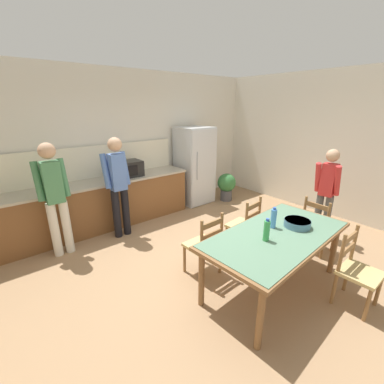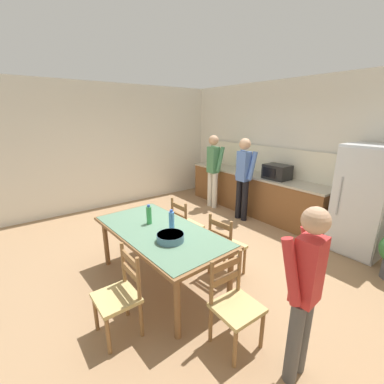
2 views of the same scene
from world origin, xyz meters
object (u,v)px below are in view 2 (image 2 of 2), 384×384
Objects in this scene: bottle_near_centre at (149,215)px; chair_side_far_left at (186,226)px; chair_side_near_right at (120,295)px; dining_table at (160,235)px; bottle_off_centre at (172,221)px; chair_head_end at (234,304)px; refrigerator at (364,201)px; person_at_counter at (243,175)px; chair_side_far_right at (226,246)px; person_by_table at (305,288)px; person_at_sink at (213,168)px; serving_bowl at (170,237)px; microwave at (277,172)px.

chair_side_far_left is at bearing 107.54° from bottle_near_centre.
bottle_near_centre reaches higher than chair_side_near_right.
bottle_off_centre reaches higher than dining_table.
chair_head_end and chair_side_near_right have the same top height.
refrigerator reaches higher than bottle_near_centre.
chair_side_far_left is 0.52× the size of person_at_counter.
person_at_counter is (-1.28, 1.72, 0.54)m from chair_side_far_right.
bottle_off_centre is at bearing -0.71° from person_by_table.
chair_head_end is 4.02m from person_at_sink.
person_at_counter reaches higher than serving_bowl.
microwave is 2.47m from chair_side_far_right.
person_by_table is (2.26, -2.78, -0.18)m from microwave.
bottle_off_centre is 3.11m from person_at_sink.
microwave is 3.48m from chair_head_end.
chair_side_far_left is at bearing -126.83° from refrigerator.
bottle_near_centre is at bearing -86.37° from microwave.
dining_table is 1.30× the size of person_by_table.
person_at_counter is at bearing -166.57° from refrigerator.
bottle_off_centre is 0.32m from serving_bowl.
person_by_table is (2.71, -2.26, -0.10)m from person_at_counter.
chair_side_far_right is at bearing 51.86° from bottle_near_centre.
person_at_sink reaches higher than serving_bowl.
serving_bowl is at bearing -105.69° from refrigerator.
chair_side_near_right reaches higher than serving_bowl.
person_at_counter reaches higher than bottle_off_centre.
person_by_table is at bearing -121.74° from person_at_sink.
refrigerator is 0.87× the size of dining_table.
chair_side_near_right is 1.74m from person_by_table.
refrigerator is 3.37m from bottle_near_centre.
person_by_table reaches higher than chair_head_end.
person_by_table reaches higher than chair_side_far_right.
chair_side_far_right reaches higher than serving_bowl.
refrigerator reaches higher than dining_table.
person_at_counter is (0.98, -0.02, -0.00)m from person_at_sink.
bottle_near_centre is 1.59m from chair_head_end.
chair_side_near_right is at bearing -45.19° from bottle_near_centre.
refrigerator is 5.51× the size of serving_bowl.
chair_side_near_right is at bearing -65.70° from bottle_off_centre.
bottle_off_centre is at bearing 144.86° from serving_bowl.
chair_head_end is at bearing 157.06° from chair_side_far_left.
chair_head_end is (0.87, -0.73, 0.00)m from chair_side_far_right.
chair_side_near_right is (0.14, -0.70, -0.38)m from serving_bowl.
dining_table is 2.22× the size of chair_side_far_left.
chair_side_near_right is at bearing -78.61° from serving_bowl.
chair_head_end is 0.52× the size of person_at_counter.
person_by_table is at bearing 12.16° from serving_bowl.
dining_table is at bearing -125.50° from bottle_off_centre.
chair_side_far_left is at bearing -91.22° from microwave.
person_at_counter is at bearing 112.08° from bottle_off_centre.
chair_side_far_right is at bearing 51.68° from chair_head_end.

